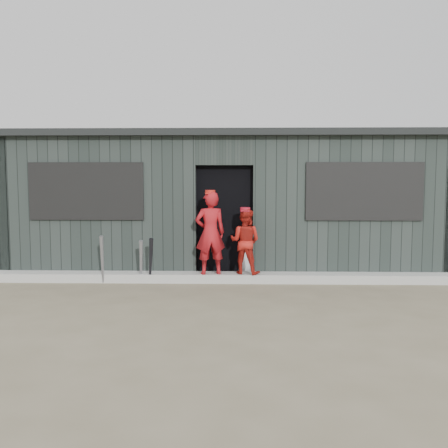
{
  "coord_description": "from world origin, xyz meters",
  "views": [
    {
      "loc": [
        0.22,
        -6.62,
        1.77
      ],
      "look_at": [
        0.0,
        1.8,
        1.0
      ],
      "focal_mm": 40.0,
      "sensor_mm": 36.0,
      "label": 1
    }
  ],
  "objects_px": {
    "bat_mid": "(141,261)",
    "dugout": "(226,202)",
    "player_red_right": "(245,241)",
    "bat_right": "(151,261)",
    "player_red_left": "(210,233)",
    "player_grey_back": "(249,240)",
    "bat_left": "(102,260)"
  },
  "relations": [
    {
      "from": "bat_right",
      "to": "dugout",
      "type": "height_order",
      "value": "dugout"
    },
    {
      "from": "bat_left",
      "to": "bat_mid",
      "type": "distance_m",
      "value": 0.64
    },
    {
      "from": "player_red_right",
      "to": "player_grey_back",
      "type": "bearing_deg",
      "value": -80.77
    },
    {
      "from": "player_red_left",
      "to": "bat_left",
      "type": "bearing_deg",
      "value": -7.86
    },
    {
      "from": "bat_right",
      "to": "player_grey_back",
      "type": "distance_m",
      "value": 1.82
    },
    {
      "from": "bat_left",
      "to": "player_red_right",
      "type": "xyz_separation_m",
      "value": [
        2.39,
        0.23,
        0.29
      ]
    },
    {
      "from": "bat_left",
      "to": "player_grey_back",
      "type": "bearing_deg",
      "value": 16.51
    },
    {
      "from": "player_grey_back",
      "to": "bat_mid",
      "type": "bearing_deg",
      "value": -10.52
    },
    {
      "from": "dugout",
      "to": "bat_right",
      "type": "bearing_deg",
      "value": -123.19
    },
    {
      "from": "bat_mid",
      "to": "player_grey_back",
      "type": "height_order",
      "value": "player_grey_back"
    },
    {
      "from": "player_grey_back",
      "to": "dugout",
      "type": "height_order",
      "value": "dugout"
    },
    {
      "from": "bat_mid",
      "to": "dugout",
      "type": "height_order",
      "value": "dugout"
    },
    {
      "from": "bat_mid",
      "to": "dugout",
      "type": "relative_size",
      "value": 0.09
    },
    {
      "from": "bat_mid",
      "to": "player_red_right",
      "type": "xyz_separation_m",
      "value": [
        1.76,
        0.14,
        0.33
      ]
    },
    {
      "from": "bat_right",
      "to": "dugout",
      "type": "xyz_separation_m",
      "value": [
        1.23,
        1.88,
        0.89
      ]
    },
    {
      "from": "player_red_left",
      "to": "player_grey_back",
      "type": "xyz_separation_m",
      "value": [
        0.67,
        0.56,
        -0.18
      ]
    },
    {
      "from": "bat_left",
      "to": "player_red_right",
      "type": "distance_m",
      "value": 2.42
    },
    {
      "from": "player_red_right",
      "to": "player_grey_back",
      "type": "xyz_separation_m",
      "value": [
        0.08,
        0.5,
        -0.03
      ]
    },
    {
      "from": "bat_right",
      "to": "player_red_left",
      "type": "distance_m",
      "value": 1.11
    },
    {
      "from": "player_red_left",
      "to": "player_red_right",
      "type": "xyz_separation_m",
      "value": [
        0.59,
        0.06,
        -0.15
      ]
    },
    {
      "from": "bat_mid",
      "to": "player_grey_back",
      "type": "distance_m",
      "value": 1.97
    },
    {
      "from": "bat_right",
      "to": "player_red_left",
      "type": "height_order",
      "value": "player_red_left"
    },
    {
      "from": "bat_left",
      "to": "player_grey_back",
      "type": "relative_size",
      "value": 0.62
    },
    {
      "from": "bat_mid",
      "to": "player_red_left",
      "type": "relative_size",
      "value": 0.54
    },
    {
      "from": "player_red_right",
      "to": "dugout",
      "type": "height_order",
      "value": "dugout"
    },
    {
      "from": "bat_left",
      "to": "player_red_right",
      "type": "height_order",
      "value": "player_red_right"
    },
    {
      "from": "bat_left",
      "to": "bat_mid",
      "type": "bearing_deg",
      "value": 7.68
    },
    {
      "from": "player_red_right",
      "to": "dugout",
      "type": "bearing_deg",
      "value": -59.57
    },
    {
      "from": "player_red_left",
      "to": "bat_mid",
      "type": "bearing_deg",
      "value": -9.04
    },
    {
      "from": "bat_mid",
      "to": "dugout",
      "type": "bearing_deg",
      "value": 52.93
    },
    {
      "from": "player_red_left",
      "to": "dugout",
      "type": "height_order",
      "value": "dugout"
    },
    {
      "from": "player_red_right",
      "to": "bat_right",
      "type": "bearing_deg",
      "value": 24.85
    }
  ]
}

